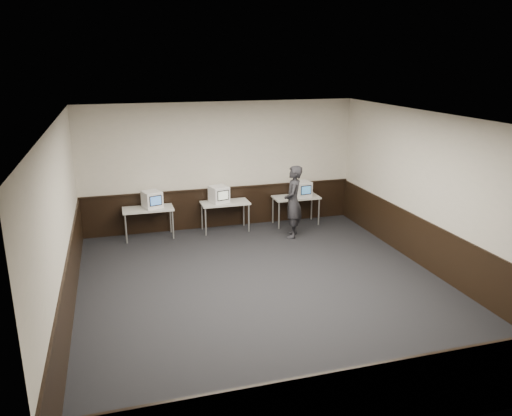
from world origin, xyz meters
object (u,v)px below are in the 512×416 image
(desk_right, at_px, (296,199))
(emac_center, at_px, (219,194))
(emac_right, at_px, (302,189))
(desk_center, at_px, (225,205))
(emac_left, at_px, (152,200))
(person, at_px, (293,202))
(desk_left, at_px, (148,211))

(desk_right, xyz_separation_m, emac_center, (-2.04, 0.03, 0.28))
(emac_right, bearing_deg, desk_center, 172.03)
(desk_right, distance_m, emac_right, 0.31)
(desk_center, height_order, emac_left, emac_left)
(emac_right, height_order, person, person)
(emac_left, height_order, emac_right, emac_left)
(desk_left, bearing_deg, desk_right, 0.00)
(emac_center, bearing_deg, person, -45.33)
(emac_left, height_order, emac_center, emac_center)
(emac_center, relative_size, person, 0.30)
(emac_center, xyz_separation_m, person, (1.63, -0.93, -0.07))
(desk_right, height_order, emac_left, emac_left)
(emac_left, xyz_separation_m, emac_right, (3.84, -0.04, -0.00))
(emac_right, bearing_deg, emac_left, 172.25)
(desk_left, distance_m, emac_right, 3.96)
(emac_center, bearing_deg, desk_right, -16.40)
(desk_left, height_order, emac_left, emac_left)
(emac_left, distance_m, emac_right, 3.84)
(emac_right, distance_m, person, 1.04)
(emac_left, distance_m, person, 3.39)
(desk_left, relative_size, emac_right, 2.54)
(desk_left, xyz_separation_m, emac_left, (0.11, 0.01, 0.28))
(desk_right, height_order, emac_center, emac_center)
(desk_left, bearing_deg, emac_right, -0.43)
(desk_center, relative_size, emac_right, 2.54)
(emac_right, relative_size, person, 0.27)
(person, bearing_deg, desk_center, -97.83)
(emac_left, bearing_deg, desk_center, -18.55)
(desk_left, relative_size, desk_right, 1.00)
(person, bearing_deg, emac_left, -82.15)
(desk_left, bearing_deg, desk_center, 0.00)
(emac_left, xyz_separation_m, person, (3.27, -0.91, -0.07))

